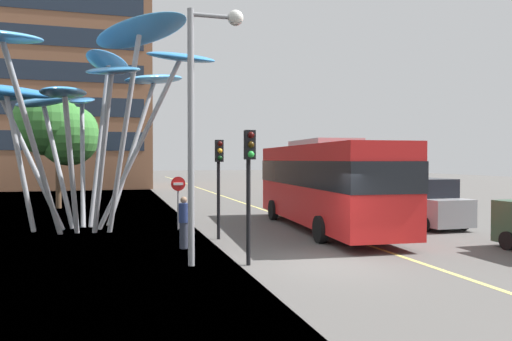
% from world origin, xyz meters
% --- Properties ---
extents(ground, '(120.00, 240.00, 0.10)m').
position_xyz_m(ground, '(-0.66, 0.00, -0.05)').
color(ground, '#54514F').
extents(red_bus, '(3.35, 11.73, 3.75)m').
position_xyz_m(red_bus, '(2.57, 6.28, 2.05)').
color(red_bus, red).
rests_on(red_bus, ground).
extents(leaf_sculpture, '(10.38, 10.19, 8.56)m').
position_xyz_m(leaf_sculpture, '(-6.86, 8.91, 6.05)').
color(leaf_sculpture, '#9EA0A5').
rests_on(leaf_sculpture, ground).
extents(traffic_light_kerb_near, '(0.28, 0.42, 3.73)m').
position_xyz_m(traffic_light_kerb_near, '(-2.27, 0.38, 2.70)').
color(traffic_light_kerb_near, black).
rests_on(traffic_light_kerb_near, ground).
extents(traffic_light_kerb_far, '(0.28, 0.42, 3.64)m').
position_xyz_m(traffic_light_kerb_far, '(-2.17, 4.93, 2.64)').
color(traffic_light_kerb_far, black).
rests_on(traffic_light_kerb_far, ground).
extents(car_parked_mid, '(2.05, 4.19, 2.11)m').
position_xyz_m(car_parked_mid, '(7.21, 5.81, 0.98)').
color(car_parked_mid, gray).
rests_on(car_parked_mid, ground).
extents(car_parked_far, '(1.97, 3.91, 2.22)m').
position_xyz_m(car_parked_far, '(7.29, 11.72, 1.04)').
color(car_parked_far, gray).
rests_on(car_parked_far, ground).
extents(car_side_street, '(2.04, 4.48, 1.93)m').
position_xyz_m(car_side_street, '(7.13, 18.91, 0.92)').
color(car_side_street, maroon).
rests_on(car_side_street, ground).
extents(street_lamp, '(1.57, 0.44, 7.11)m').
position_xyz_m(street_lamp, '(-3.45, 0.84, 4.57)').
color(street_lamp, gray).
rests_on(street_lamp, ground).
extents(tree_pavement_near, '(4.83, 5.22, 6.98)m').
position_xyz_m(tree_pavement_near, '(-8.94, 18.67, 4.72)').
color(tree_pavement_near, brown).
rests_on(tree_pavement_near, ground).
extents(pedestrian, '(0.34, 0.34, 1.71)m').
position_xyz_m(pedestrian, '(-3.65, 3.51, 0.86)').
color(pedestrian, '#2D3342').
rests_on(pedestrian, ground).
extents(no_entry_sign, '(0.60, 0.12, 2.22)m').
position_xyz_m(no_entry_sign, '(-3.28, 7.92, 1.49)').
color(no_entry_sign, gray).
rests_on(no_entry_sign, ground).
extents(backdrop_building, '(27.88, 14.55, 19.50)m').
position_xyz_m(backdrop_building, '(-16.18, 43.58, 9.75)').
color(backdrop_building, brown).
rests_on(backdrop_building, ground).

